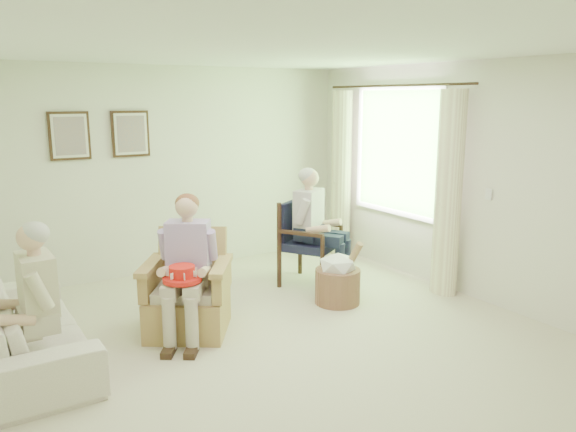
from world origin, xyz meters
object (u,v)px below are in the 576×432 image
(sofa, at_px, (29,327))
(person_sofa, at_px, (33,297))
(wicker_armchair, at_px, (187,300))
(hatbox, at_px, (338,278))
(wood_armchair, at_px, (307,238))
(person_dark, at_px, (315,219))
(person_wicker, at_px, (190,258))
(red_hat, at_px, (182,275))

(sofa, bearing_deg, person_sofa, -180.00)
(wicker_armchair, bearing_deg, hatbox, 28.15)
(wood_armchair, relative_size, person_dark, 0.72)
(wood_armchair, bearing_deg, wicker_armchair, 167.29)
(person_dark, bearing_deg, hatbox, -133.07)
(person_wicker, height_order, red_hat, person_wicker)
(red_hat, bearing_deg, person_sofa, -177.64)
(red_hat, bearing_deg, person_wicker, 48.42)
(wood_armchair, distance_m, red_hat, 2.16)
(sofa, distance_m, person_sofa, 0.62)
(person_dark, relative_size, red_hat, 3.96)
(wicker_armchair, relative_size, wood_armchair, 0.98)
(person_wicker, xyz_separation_m, hatbox, (1.68, -0.04, -0.48))
(wood_armchair, relative_size, sofa, 0.48)
(wicker_armchair, bearing_deg, wood_armchair, 53.21)
(sofa, xyz_separation_m, red_hat, (1.22, -0.41, 0.36))
(person_dark, bearing_deg, person_wicker, 166.30)
(sofa, relative_size, hatbox, 2.83)
(red_hat, height_order, hatbox, red_hat)
(wicker_armchair, distance_m, person_sofa, 1.47)
(person_dark, distance_m, person_sofa, 3.28)
(wicker_armchair, bearing_deg, person_wicker, -55.95)
(person_dark, height_order, red_hat, person_dark)
(sofa, xyz_separation_m, person_sofa, (0.00, -0.46, 0.42))
(person_wicker, bearing_deg, wood_armchair, 56.77)
(sofa, bearing_deg, person_wicker, -100.23)
(person_sofa, bearing_deg, wicker_armchair, 103.02)
(wicker_armchair, xyz_separation_m, sofa, (-1.37, 0.12, -0.01))
(person_wicker, bearing_deg, sofa, -156.17)
(wood_armchair, height_order, hatbox, wood_armchair)
(wicker_armchair, height_order, wood_armchair, wood_armchair)
(person_wicker, bearing_deg, red_hat, -97.53)
(wood_armchair, height_order, person_dark, person_dark)
(person_dark, relative_size, hatbox, 1.90)
(person_dark, bearing_deg, person_sofa, 162.40)
(hatbox, bearing_deg, wicker_armchair, 174.10)
(person_wicker, height_order, person_dark, person_dark)
(red_hat, bearing_deg, sofa, 161.43)
(sofa, relative_size, person_wicker, 1.55)
(wicker_armchair, height_order, sofa, wicker_armchair)
(wood_armchair, xyz_separation_m, person_wicker, (-1.81, -0.76, 0.22))
(person_wicker, xyz_separation_m, person_sofa, (-1.37, -0.21, -0.05))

